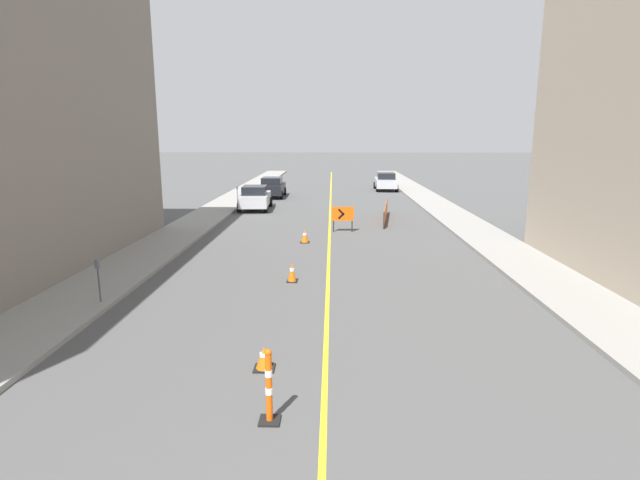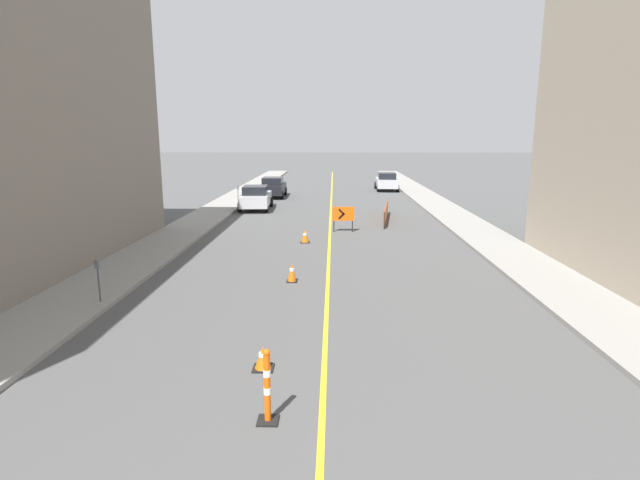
{
  "view_description": "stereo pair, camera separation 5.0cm",
  "coord_description": "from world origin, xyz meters",
  "px_view_note": "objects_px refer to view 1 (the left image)",
  "views": [
    {
      "loc": [
        0.13,
        -0.9,
        4.81
      ],
      "look_at": [
        -0.32,
        17.35,
        1.0
      ],
      "focal_mm": 28.0,
      "sensor_mm": 36.0,
      "label": 1
    },
    {
      "loc": [
        0.18,
        -0.9,
        4.81
      ],
      "look_at": [
        -0.32,
        17.35,
        1.0
      ],
      "focal_mm": 28.0,
      "sensor_mm": 36.0,
      "label": 2
    }
  ],
  "objects_px": {
    "parked_car_curb_mid": "(272,187)",
    "parking_meter_near_curb": "(98,271)",
    "traffic_cone_fourth": "(305,236)",
    "parked_car_curb_near": "(255,198)",
    "parked_car_curb_far": "(386,181)",
    "arrow_barricade_primary": "(343,215)",
    "traffic_cone_second": "(264,358)",
    "traffic_cone_third": "(292,272)",
    "delineator_post_front": "(269,390)",
    "parking_meter_far_curb": "(237,191)"
  },
  "relations": [
    {
      "from": "delineator_post_front",
      "to": "parked_car_curb_near",
      "type": "distance_m",
      "value": 25.53
    },
    {
      "from": "traffic_cone_second",
      "to": "traffic_cone_third",
      "type": "relative_size",
      "value": 0.77
    },
    {
      "from": "parked_car_curb_far",
      "to": "parked_car_curb_near",
      "type": "bearing_deg",
      "value": -126.86
    },
    {
      "from": "parked_car_curb_mid",
      "to": "parking_meter_near_curb",
      "type": "xyz_separation_m",
      "value": [
        -1.84,
        -26.34,
        0.24
      ]
    },
    {
      "from": "traffic_cone_second",
      "to": "parking_meter_far_curb",
      "type": "xyz_separation_m",
      "value": [
        -5.24,
        24.93,
        0.81
      ]
    },
    {
      "from": "parked_car_curb_mid",
      "to": "parked_car_curb_far",
      "type": "bearing_deg",
      "value": 28.75
    },
    {
      "from": "parking_meter_near_curb",
      "to": "parking_meter_far_curb",
      "type": "distance_m",
      "value": 21.11
    },
    {
      "from": "traffic_cone_second",
      "to": "delineator_post_front",
      "type": "distance_m",
      "value": 2.03
    },
    {
      "from": "traffic_cone_fourth",
      "to": "parked_car_curb_near",
      "type": "relative_size",
      "value": 0.14
    },
    {
      "from": "traffic_cone_second",
      "to": "parked_car_curb_far",
      "type": "distance_m",
      "value": 36.13
    },
    {
      "from": "traffic_cone_second",
      "to": "parked_car_curb_far",
      "type": "relative_size",
      "value": 0.12
    },
    {
      "from": "parking_meter_near_curb",
      "to": "parked_car_curb_near",
      "type": "bearing_deg",
      "value": 85.52
    },
    {
      "from": "parked_car_curb_mid",
      "to": "arrow_barricade_primary",
      "type": "bearing_deg",
      "value": -70.68
    },
    {
      "from": "traffic_cone_fourth",
      "to": "parking_meter_near_curb",
      "type": "xyz_separation_m",
      "value": [
        -5.4,
        -8.92,
        0.74
      ]
    },
    {
      "from": "parked_car_curb_near",
      "to": "parking_meter_far_curb",
      "type": "distance_m",
      "value": 2.29
    },
    {
      "from": "parked_car_curb_far",
      "to": "parking_meter_far_curb",
      "type": "height_order",
      "value": "parked_car_curb_far"
    },
    {
      "from": "arrow_barricade_primary",
      "to": "parking_meter_far_curb",
      "type": "xyz_separation_m",
      "value": [
        -7.2,
        9.52,
        0.17
      ]
    },
    {
      "from": "traffic_cone_third",
      "to": "parking_meter_far_curb",
      "type": "xyz_separation_m",
      "value": [
        -5.31,
        18.49,
        0.74
      ]
    },
    {
      "from": "traffic_cone_third",
      "to": "parked_car_curb_mid",
      "type": "xyz_separation_m",
      "value": [
        -3.47,
        23.72,
        0.48
      ]
    },
    {
      "from": "parked_car_curb_near",
      "to": "traffic_cone_second",
      "type": "bearing_deg",
      "value": -84.18
    },
    {
      "from": "delineator_post_front",
      "to": "parking_meter_far_curb",
      "type": "height_order",
      "value": "parking_meter_far_curb"
    },
    {
      "from": "parked_car_curb_far",
      "to": "delineator_post_front",
      "type": "bearing_deg",
      "value": -96.89
    },
    {
      "from": "traffic_cone_third",
      "to": "traffic_cone_second",
      "type": "bearing_deg",
      "value": -90.65
    },
    {
      "from": "traffic_cone_second",
      "to": "traffic_cone_fourth",
      "type": "xyz_separation_m",
      "value": [
        0.16,
        12.74,
        0.05
      ]
    },
    {
      "from": "arrow_barricade_primary",
      "to": "parked_car_curb_far",
      "type": "bearing_deg",
      "value": 76.23
    },
    {
      "from": "delineator_post_front",
      "to": "parked_car_curb_near",
      "type": "relative_size",
      "value": 0.3
    },
    {
      "from": "parked_car_curb_mid",
      "to": "parking_meter_far_curb",
      "type": "relative_size",
      "value": 3.31
    },
    {
      "from": "arrow_barricade_primary",
      "to": "parked_car_curb_mid",
      "type": "height_order",
      "value": "parked_car_curb_mid"
    },
    {
      "from": "arrow_barricade_primary",
      "to": "parking_meter_near_curb",
      "type": "relative_size",
      "value": 1.01
    },
    {
      "from": "traffic_cone_third",
      "to": "parking_meter_near_curb",
      "type": "height_order",
      "value": "parking_meter_near_curb"
    },
    {
      "from": "traffic_cone_third",
      "to": "delineator_post_front",
      "type": "xyz_separation_m",
      "value": [
        0.28,
        -8.41,
        0.26
      ]
    },
    {
      "from": "traffic_cone_second",
      "to": "traffic_cone_third",
      "type": "xyz_separation_m",
      "value": [
        0.07,
        6.44,
        0.08
      ]
    },
    {
      "from": "parked_car_curb_far",
      "to": "parking_meter_near_curb",
      "type": "height_order",
      "value": "parked_car_curb_far"
    },
    {
      "from": "arrow_barricade_primary",
      "to": "parking_meter_near_curb",
      "type": "bearing_deg",
      "value": -123.62
    },
    {
      "from": "traffic_cone_second",
      "to": "traffic_cone_fourth",
      "type": "bearing_deg",
      "value": 89.28
    },
    {
      "from": "traffic_cone_third",
      "to": "parked_car_curb_mid",
      "type": "height_order",
      "value": "parked_car_curb_mid"
    },
    {
      "from": "parking_meter_near_curb",
      "to": "parking_meter_far_curb",
      "type": "height_order",
      "value": "parking_meter_far_curb"
    },
    {
      "from": "parked_car_curb_near",
      "to": "parked_car_curb_far",
      "type": "relative_size",
      "value": 1.01
    },
    {
      "from": "parking_meter_near_curb",
      "to": "delineator_post_front",
      "type": "bearing_deg",
      "value": -45.96
    },
    {
      "from": "arrow_barricade_primary",
      "to": "parked_car_curb_near",
      "type": "distance_m",
      "value": 9.66
    },
    {
      "from": "parked_car_curb_near",
      "to": "traffic_cone_third",
      "type": "bearing_deg",
      "value": -80.55
    },
    {
      "from": "parking_meter_near_curb",
      "to": "arrow_barricade_primary",
      "type": "bearing_deg",
      "value": 58.17
    },
    {
      "from": "parked_car_curb_mid",
      "to": "parked_car_curb_far",
      "type": "distance_m",
      "value": 11.06
    },
    {
      "from": "arrow_barricade_primary",
      "to": "parking_meter_near_curb",
      "type": "distance_m",
      "value": 13.64
    },
    {
      "from": "traffic_cone_second",
      "to": "parking_meter_near_curb",
      "type": "distance_m",
      "value": 6.53
    },
    {
      "from": "traffic_cone_third",
      "to": "arrow_barricade_primary",
      "type": "xyz_separation_m",
      "value": [
        1.88,
        8.97,
        0.57
      ]
    },
    {
      "from": "traffic_cone_second",
      "to": "traffic_cone_third",
      "type": "distance_m",
      "value": 6.44
    },
    {
      "from": "parking_meter_far_curb",
      "to": "traffic_cone_second",
      "type": "bearing_deg",
      "value": -78.13
    },
    {
      "from": "delineator_post_front",
      "to": "parked_car_curb_far",
      "type": "height_order",
      "value": "parked_car_curb_far"
    },
    {
      "from": "traffic_cone_fourth",
      "to": "traffic_cone_third",
      "type": "bearing_deg",
      "value": -90.79
    }
  ]
}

